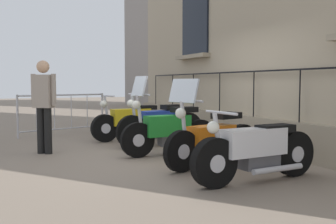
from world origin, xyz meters
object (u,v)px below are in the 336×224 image
object	(u,v)px
crowd_barrier	(63,113)
motorcycle_orange	(213,139)
motorcycle_white	(256,151)
motorcycle_green	(169,130)
pedestrian_standing	(44,101)
motorcycle_blue	(161,124)
motorcycle_yellow	(132,122)

from	to	relation	value
crowd_barrier	motorcycle_orange	bearing A→B (deg)	107.19
motorcycle_orange	crowd_barrier	xyz separation A→B (m)	(1.54, -4.97, 0.12)
motorcycle_orange	motorcycle_white	distance (m)	1.10
motorcycle_white	crowd_barrier	distance (m)	6.27
motorcycle_orange	crowd_barrier	size ratio (longest dim) A/B	0.86
motorcycle_green	pedestrian_standing	distance (m)	2.40
pedestrian_standing	motorcycle_orange	bearing A→B (deg)	135.43
crowd_barrier	pedestrian_standing	distance (m)	2.84
motorcycle_white	pedestrian_standing	distance (m)	4.15
crowd_barrier	motorcycle_white	bearing A→B (deg)	104.52
motorcycle_green	pedestrian_standing	xyz separation A→B (m)	(2.08, -1.06, 0.53)
crowd_barrier	pedestrian_standing	xyz separation A→B (m)	(0.77, 2.70, 0.43)
motorcycle_green	crowd_barrier	bearing A→B (deg)	-70.72
motorcycle_blue	pedestrian_standing	bearing A→B (deg)	-0.02
motorcycle_yellow	pedestrian_standing	xyz separation A→B (m)	(2.09, 1.04, 0.57)
motorcycle_green	motorcycle_orange	world-z (taller)	motorcycle_green
motorcycle_white	motorcycle_yellow	bearing A→B (deg)	-86.74
motorcycle_blue	crowd_barrier	xyz separation A→B (m)	(1.59, -2.70, 0.11)
motorcycle_yellow	pedestrian_standing	bearing A→B (deg)	26.52
motorcycle_yellow	crowd_barrier	distance (m)	2.12
motorcycle_yellow	crowd_barrier	world-z (taller)	motorcycle_yellow
motorcycle_blue	motorcycle_orange	size ratio (longest dim) A/B	1.04
motorcycle_blue	pedestrian_standing	xyz separation A→B (m)	(2.36, -0.00, 0.54)
motorcycle_yellow	motorcycle_blue	bearing A→B (deg)	104.49
motorcycle_yellow	motorcycle_green	bearing A→B (deg)	89.79
motorcycle_white	motorcycle_green	bearing A→B (deg)	-83.61
motorcycle_green	motorcycle_orange	size ratio (longest dim) A/B	0.98
motorcycle_green	motorcycle_orange	distance (m)	1.24
pedestrian_standing	crowd_barrier	bearing A→B (deg)	-105.98
motorcycle_blue	motorcycle_green	world-z (taller)	motorcycle_green
motorcycle_white	crowd_barrier	bearing A→B (deg)	-75.48
motorcycle_orange	pedestrian_standing	world-z (taller)	pedestrian_standing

